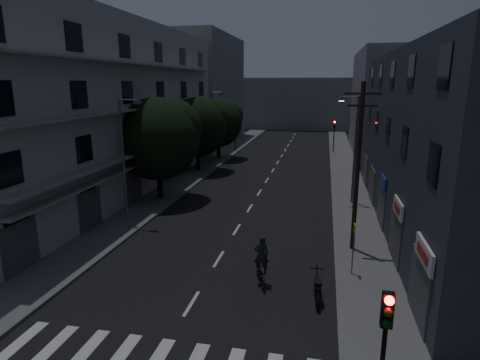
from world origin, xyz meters
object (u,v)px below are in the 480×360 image
at_px(motorcycle, 317,289).
at_px(cyclist, 261,268).
at_px(utility_pole, 358,165).
at_px(bus_stop_sign, 354,240).
at_px(traffic_signal_near, 385,337).

relative_size(motorcycle, cyclist, 0.88).
bearing_deg(utility_pole, bus_stop_sign, -93.83).
height_order(bus_stop_sign, motorcycle, bus_stop_sign).
distance_m(bus_stop_sign, motorcycle, 3.33).
height_order(utility_pole, motorcycle, utility_pole).
bearing_deg(cyclist, motorcycle, -39.42).
distance_m(traffic_signal_near, cyclist, 9.08).
bearing_deg(motorcycle, cyclist, 155.37).
bearing_deg(bus_stop_sign, utility_pole, 86.17).
height_order(traffic_signal_near, cyclist, traffic_signal_near).
relative_size(traffic_signal_near, bus_stop_sign, 1.62).
bearing_deg(motorcycle, utility_pole, 68.89).
height_order(utility_pole, cyclist, utility_pole).
xyz_separation_m(bus_stop_sign, motorcycle, (-1.58, -2.60, -1.36)).
relative_size(utility_pole, cyclist, 3.77).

